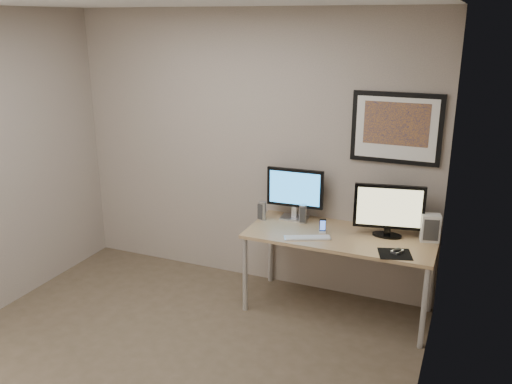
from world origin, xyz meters
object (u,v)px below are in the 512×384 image
desk (340,242)px  monitor_large (295,192)px  monitor_tv (389,209)px  speaker_right (303,214)px  keyboard (308,238)px  framed_art (396,128)px  phone_dock (323,226)px  speaker_left (262,211)px  fan_unit (430,228)px

desk → monitor_large: 0.63m
monitor_tv → speaker_right: (-0.76, 0.04, -0.16)m
keyboard → desk: bearing=13.7°
framed_art → phone_dock: size_ratio=5.97×
monitor_large → speaker_right: size_ratio=3.06×
monitor_tv → keyboard: 0.72m
speaker_left → speaker_right: 0.37m
framed_art → monitor_large: (-0.84, -0.12, -0.63)m
speaker_left → speaker_right: (0.37, 0.07, -0.00)m
keyboard → fan_unit: fan_unit is taller
monitor_tv → speaker_left: size_ratio=3.33×
desk → keyboard: size_ratio=4.08×
monitor_tv → desk: bearing=-173.7°
speaker_right → speaker_left: bearing=176.1°
phone_dock → desk: bearing=-14.5°
speaker_left → framed_art: bearing=27.5°
monitor_tv → phone_dock: 0.57m
framed_art → monitor_large: size_ratio=1.43×
framed_art → monitor_tv: 0.68m
framed_art → speaker_right: bearing=-166.3°
phone_dock → keyboard: 0.20m
fan_unit → keyboard: bearing=-173.3°
framed_art → monitor_tv: framed_art is taller
monitor_large → keyboard: monitor_large is taller
monitor_tv → keyboard: bearing=-164.5°
monitor_large → monitor_tv: (0.86, -0.10, -0.02)m
monitor_large → framed_art: bearing=5.3°
desk → phone_dock: 0.20m
monitor_tv → speaker_right: size_ratio=3.36×
speaker_left → fan_unit: (1.47, 0.08, 0.03)m
speaker_left → phone_dock: 0.61m
monitor_large → phone_dock: bearing=-37.0°
speaker_left → monitor_large: bearing=41.3°
desk → framed_art: size_ratio=2.13×
desk → speaker_left: (-0.76, 0.08, 0.15)m
framed_art → fan_unit: framed_art is taller
desk → keyboard: 0.31m
monitor_large → speaker_right: bearing=-34.3°
monitor_large → phone_dock: size_ratio=4.19×
speaker_right → phone_dock: size_ratio=1.37×
phone_dock → keyboard: size_ratio=0.32×
desk → monitor_tv: bearing=17.1°
monitor_tv → monitor_large: bearing=162.7°
monitor_large → speaker_left: 0.35m
keyboard → fan_unit: (0.95, 0.34, 0.11)m
framed_art → phone_dock: framed_art is taller
fan_unit → monitor_large: bearing=164.1°
monitor_tv → fan_unit: monitor_tv is taller
monitor_large → fan_unit: (1.20, -0.06, -0.15)m
fan_unit → monitor_tv: bearing=173.9°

